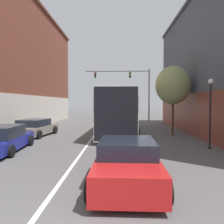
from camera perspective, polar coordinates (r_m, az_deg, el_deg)
name	(u,v)px	position (r m, az deg, el deg)	size (l,w,h in m)	color
lane_center_line	(97,132)	(18.66, -4.02, -5.22)	(0.14, 44.09, 0.01)	silver
bus	(119,109)	(17.65, 1.78, 0.68)	(3.18, 10.85, 3.47)	silver
hatchback_foreground	(127,163)	(6.83, 3.96, -13.24)	(2.18, 3.93, 1.34)	red
parked_car_left_near	(35,128)	(17.38, -19.42, -3.92)	(2.50, 4.49, 1.27)	slate
parked_car_left_mid	(3,139)	(12.56, -26.53, -6.37)	(2.28, 4.58, 1.33)	navy
traffic_signal_gantry	(131,83)	(30.61, 4.91, 7.51)	(8.88, 0.36, 7.16)	#514C47
street_lamp	(210,111)	(12.88, 24.28, 0.26)	(0.28, 0.28, 3.78)	black
street_tree_near	(173,85)	(17.39, 15.66, 6.73)	(2.66, 2.39, 5.29)	#4C3823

